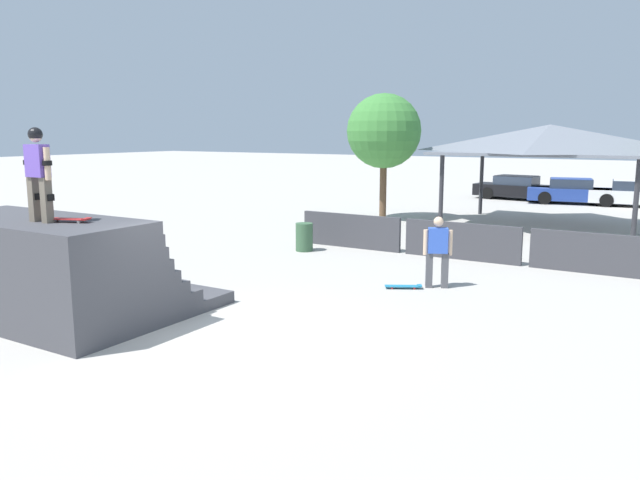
{
  "coord_description": "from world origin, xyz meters",
  "views": [
    {
      "loc": [
        6.96,
        -8.0,
        3.57
      ],
      "look_at": [
        -0.49,
        4.18,
        1.09
      ],
      "focal_mm": 35.0,
      "sensor_mm": 36.0,
      "label": 1
    }
  ],
  "objects_px": {
    "skateboard_on_ground": "(405,286)",
    "parked_car_black": "(518,188)",
    "skateboard_on_deck": "(70,219)",
    "bystander_walking": "(438,248)",
    "parked_car_blue": "(572,192)",
    "parked_car_white": "(636,194)",
    "skater_on_deck": "(38,168)",
    "trash_bin": "(304,237)",
    "tree_beside_pavilion": "(384,131)"
  },
  "relations": [
    {
      "from": "bystander_walking",
      "to": "tree_beside_pavilion",
      "type": "bearing_deg",
      "value": -83.76
    },
    {
      "from": "parked_car_white",
      "to": "skateboard_on_ground",
      "type": "bearing_deg",
      "value": -104.6
    },
    {
      "from": "skateboard_on_ground",
      "to": "parked_car_black",
      "type": "relative_size",
      "value": 0.18
    },
    {
      "from": "skateboard_on_ground",
      "to": "tree_beside_pavilion",
      "type": "distance_m",
      "value": 12.06
    },
    {
      "from": "bystander_walking",
      "to": "trash_bin",
      "type": "xyz_separation_m",
      "value": [
        -5.08,
        2.2,
        -0.5
      ]
    },
    {
      "from": "parked_car_black",
      "to": "parked_car_white",
      "type": "distance_m",
      "value": 5.72
    },
    {
      "from": "tree_beside_pavilion",
      "to": "parked_car_black",
      "type": "distance_m",
      "value": 11.57
    },
    {
      "from": "bystander_walking",
      "to": "parked_car_black",
      "type": "bearing_deg",
      "value": -106.69
    },
    {
      "from": "skater_on_deck",
      "to": "bystander_walking",
      "type": "relative_size",
      "value": 1.01
    },
    {
      "from": "bystander_walking",
      "to": "parked_car_white",
      "type": "xyz_separation_m",
      "value": [
        2.41,
        20.17,
        -0.32
      ]
    },
    {
      "from": "skater_on_deck",
      "to": "tree_beside_pavilion",
      "type": "bearing_deg",
      "value": 93.52
    },
    {
      "from": "skater_on_deck",
      "to": "parked_car_black",
      "type": "distance_m",
      "value": 27.27
    },
    {
      "from": "skater_on_deck",
      "to": "skateboard_on_deck",
      "type": "relative_size",
      "value": 2.02
    },
    {
      "from": "skater_on_deck",
      "to": "trash_bin",
      "type": "bearing_deg",
      "value": 90.49
    },
    {
      "from": "parked_car_black",
      "to": "parked_car_blue",
      "type": "distance_m",
      "value": 2.92
    },
    {
      "from": "skateboard_on_ground",
      "to": "parked_car_black",
      "type": "height_order",
      "value": "parked_car_black"
    },
    {
      "from": "trash_bin",
      "to": "parked_car_black",
      "type": "xyz_separation_m",
      "value": [
        1.78,
        18.29,
        0.18
      ]
    },
    {
      "from": "parked_car_black",
      "to": "parked_car_blue",
      "type": "height_order",
      "value": "same"
    },
    {
      "from": "skater_on_deck",
      "to": "parked_car_blue",
      "type": "xyz_separation_m",
      "value": [
        4.51,
        26.49,
        -2.34
      ]
    },
    {
      "from": "skateboard_on_deck",
      "to": "tree_beside_pavilion",
      "type": "xyz_separation_m",
      "value": [
        -1.56,
        16.04,
        1.55
      ]
    },
    {
      "from": "skater_on_deck",
      "to": "parked_car_white",
      "type": "xyz_separation_m",
      "value": [
        7.36,
        26.8,
        -2.34
      ]
    },
    {
      "from": "skateboard_on_ground",
      "to": "parked_car_blue",
      "type": "height_order",
      "value": "parked_car_blue"
    },
    {
      "from": "skateboard_on_deck",
      "to": "parked_car_white",
      "type": "distance_m",
      "value": 27.48
    },
    {
      "from": "tree_beside_pavilion",
      "to": "skateboard_on_deck",
      "type": "bearing_deg",
      "value": -84.46
    },
    {
      "from": "skateboard_on_ground",
      "to": "tree_beside_pavilion",
      "type": "xyz_separation_m",
      "value": [
        -5.47,
        10.15,
        3.53
      ]
    },
    {
      "from": "bystander_walking",
      "to": "parked_car_blue",
      "type": "distance_m",
      "value": 19.87
    },
    {
      "from": "skateboard_on_ground",
      "to": "trash_bin",
      "type": "relative_size",
      "value": 0.98
    },
    {
      "from": "parked_car_white",
      "to": "trash_bin",
      "type": "bearing_deg",
      "value": -118.98
    },
    {
      "from": "skateboard_on_deck",
      "to": "parked_car_black",
      "type": "bearing_deg",
      "value": 66.4
    },
    {
      "from": "parked_car_white",
      "to": "tree_beside_pavilion",
      "type": "bearing_deg",
      "value": -135.19
    },
    {
      "from": "parked_car_blue",
      "to": "parked_car_white",
      "type": "relative_size",
      "value": 1.04
    },
    {
      "from": "parked_car_white",
      "to": "skater_on_deck",
      "type": "bearing_deg",
      "value": -111.71
    },
    {
      "from": "skateboard_on_ground",
      "to": "parked_car_white",
      "type": "distance_m",
      "value": 20.88
    },
    {
      "from": "skateboard_on_ground",
      "to": "parked_car_blue",
      "type": "bearing_deg",
      "value": 60.44
    },
    {
      "from": "bystander_walking",
      "to": "trash_bin",
      "type": "bearing_deg",
      "value": -49.27
    },
    {
      "from": "tree_beside_pavilion",
      "to": "trash_bin",
      "type": "distance_m",
      "value": 8.16
    },
    {
      "from": "skater_on_deck",
      "to": "parked_car_black",
      "type": "bearing_deg",
      "value": 86.16
    },
    {
      "from": "skateboard_on_deck",
      "to": "parked_car_white",
      "type": "relative_size",
      "value": 0.19
    },
    {
      "from": "skateboard_on_ground",
      "to": "tree_beside_pavilion",
      "type": "relative_size",
      "value": 0.16
    },
    {
      "from": "skateboard_on_deck",
      "to": "bystander_walking",
      "type": "bearing_deg",
      "value": 33.76
    },
    {
      "from": "skateboard_on_deck",
      "to": "bystander_walking",
      "type": "xyz_separation_m",
      "value": [
        4.5,
        6.38,
        -1.11
      ]
    },
    {
      "from": "skateboard_on_ground",
      "to": "parked_car_blue",
      "type": "relative_size",
      "value": 0.18
    },
    {
      "from": "tree_beside_pavilion",
      "to": "parked_car_black",
      "type": "xyz_separation_m",
      "value": [
        2.75,
        10.83,
        -2.99
      ]
    },
    {
      "from": "skateboard_on_deck",
      "to": "bystander_walking",
      "type": "distance_m",
      "value": 7.89
    },
    {
      "from": "skateboard_on_deck",
      "to": "parked_car_white",
      "type": "bearing_deg",
      "value": 54.37
    },
    {
      "from": "skater_on_deck",
      "to": "tree_beside_pavilion",
      "type": "height_order",
      "value": "tree_beside_pavilion"
    },
    {
      "from": "skater_on_deck",
      "to": "trash_bin",
      "type": "relative_size",
      "value": 1.97
    },
    {
      "from": "bystander_walking",
      "to": "tree_beside_pavilion",
      "type": "relative_size",
      "value": 0.33
    },
    {
      "from": "parked_car_blue",
      "to": "bystander_walking",
      "type": "bearing_deg",
      "value": -100.29
    },
    {
      "from": "bystander_walking",
      "to": "parked_car_white",
      "type": "distance_m",
      "value": 20.32
    }
  ]
}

